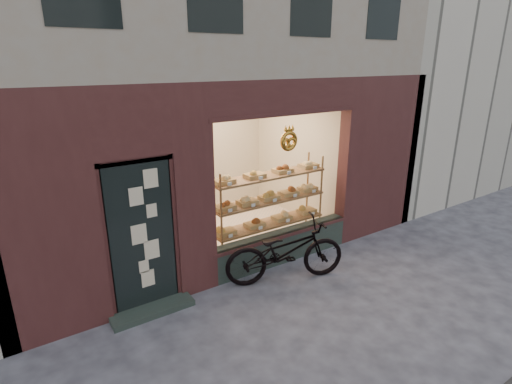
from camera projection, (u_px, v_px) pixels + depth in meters
ground at (354, 334)px, 5.16m from camera, size 90.00×90.00×0.00m
neighbor_right at (444, 24)px, 13.14m from camera, size 12.00×7.00×9.00m
display_shelf at (269, 207)px, 7.13m from camera, size 2.20×0.45×1.70m
bicycle at (285, 251)px, 6.28m from camera, size 2.05×1.26×1.02m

